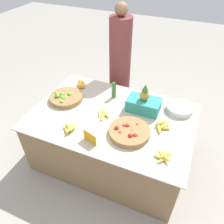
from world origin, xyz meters
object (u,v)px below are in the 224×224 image
object	(u,v)px
metal_bowl	(180,108)
produce_crate	(144,103)
tomato_basket	(129,132)
vendor_person	(120,69)
lime_bowl	(66,97)
price_sign	(90,138)

from	to	relation	value
metal_bowl	produce_crate	world-z (taller)	produce_crate
tomato_basket	vendor_person	world-z (taller)	vendor_person
produce_crate	lime_bowl	bearing A→B (deg)	-169.66
lime_bowl	tomato_basket	size ratio (longest dim) A/B	0.95
lime_bowl	metal_bowl	xyz separation A→B (m)	(1.26, 0.31, 0.00)
lime_bowl	tomato_basket	bearing A→B (deg)	-15.80
price_sign	metal_bowl	bearing A→B (deg)	65.65
price_sign	vendor_person	size ratio (longest dim) A/B	0.09
produce_crate	metal_bowl	bearing A→B (deg)	21.26
tomato_basket	produce_crate	xyz separation A→B (m)	(0.02, 0.41, 0.06)
price_sign	vendor_person	xyz separation A→B (m)	(-0.21, 1.30, 0.01)
lime_bowl	vendor_person	distance (m)	0.89
vendor_person	lime_bowl	bearing A→B (deg)	-114.20
vendor_person	price_sign	bearing A→B (deg)	-80.95
produce_crate	tomato_basket	bearing A→B (deg)	-92.40
metal_bowl	produce_crate	size ratio (longest dim) A/B	0.82
metal_bowl	price_sign	bearing A→B (deg)	-130.91
lime_bowl	price_sign	world-z (taller)	price_sign
metal_bowl	produce_crate	bearing A→B (deg)	-158.74
price_sign	vendor_person	world-z (taller)	vendor_person
metal_bowl	vendor_person	bearing A→B (deg)	150.91
produce_crate	price_sign	bearing A→B (deg)	-116.07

